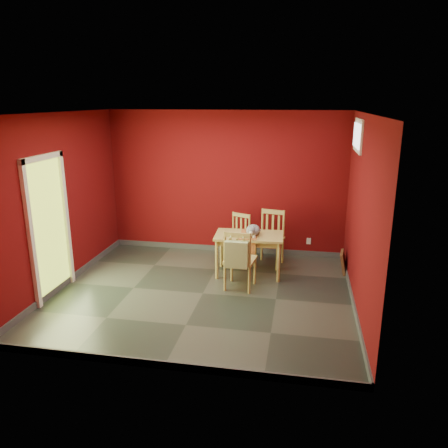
% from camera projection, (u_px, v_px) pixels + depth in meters
% --- Properties ---
extents(ground, '(4.50, 4.50, 0.00)m').
position_uv_depth(ground, '(203.00, 293.00, 6.73)').
color(ground, '#2D342D').
rests_on(ground, ground).
extents(room_shell, '(4.50, 4.50, 4.50)m').
position_uv_depth(room_shell, '(203.00, 290.00, 6.71)').
color(room_shell, '#57090B').
rests_on(room_shell, ground).
extents(doorway, '(0.06, 1.01, 2.13)m').
position_uv_depth(doorway, '(48.00, 223.00, 6.42)').
color(doorway, '#B7D838').
rests_on(doorway, ground).
extents(window, '(0.05, 0.90, 0.50)m').
position_uv_depth(window, '(358.00, 136.00, 6.64)').
color(window, white).
rests_on(window, room_shell).
extents(outlet_plate, '(0.08, 0.02, 0.12)m').
position_uv_depth(outlet_plate, '(309.00, 241.00, 8.25)').
color(outlet_plate, silver).
rests_on(outlet_plate, room_shell).
extents(dining_table, '(1.16, 0.71, 0.70)m').
position_uv_depth(dining_table, '(249.00, 240.00, 7.31)').
color(dining_table, tan).
rests_on(dining_table, ground).
extents(table_runner, '(0.32, 0.62, 0.31)m').
position_uv_depth(table_runner, '(248.00, 239.00, 7.21)').
color(table_runner, '#B3632E').
rests_on(table_runner, dining_table).
extents(chair_far_left, '(0.53, 0.53, 0.87)m').
position_uv_depth(chair_far_left, '(237.00, 237.00, 8.02)').
color(chair_far_left, tan).
rests_on(chair_far_left, ground).
extents(chair_far_right, '(0.54, 0.54, 0.99)m').
position_uv_depth(chair_far_right, '(270.00, 238.00, 7.79)').
color(chair_far_right, tan).
rests_on(chair_far_right, ground).
extents(chair_near, '(0.50, 0.50, 0.97)m').
position_uv_depth(chair_near, '(240.00, 259.00, 6.78)').
color(chair_near, tan).
rests_on(chair_near, ground).
extents(tote_bag, '(0.35, 0.20, 0.48)m').
position_uv_depth(tote_bag, '(236.00, 255.00, 6.52)').
color(tote_bag, '#9CAF70').
rests_on(tote_bag, chair_near).
extents(cat, '(0.39, 0.53, 0.24)m').
position_uv_depth(cat, '(253.00, 228.00, 7.24)').
color(cat, slate).
rests_on(cat, table_runner).
extents(picture_frame, '(0.17, 0.38, 0.37)m').
position_uv_depth(picture_frame, '(343.00, 262.00, 7.51)').
color(picture_frame, brown).
rests_on(picture_frame, ground).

